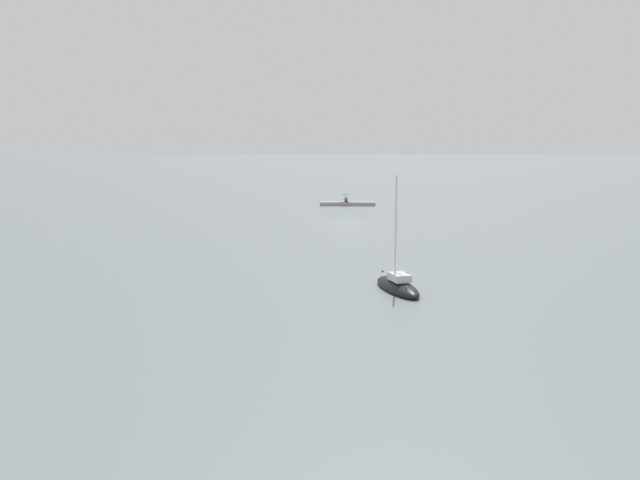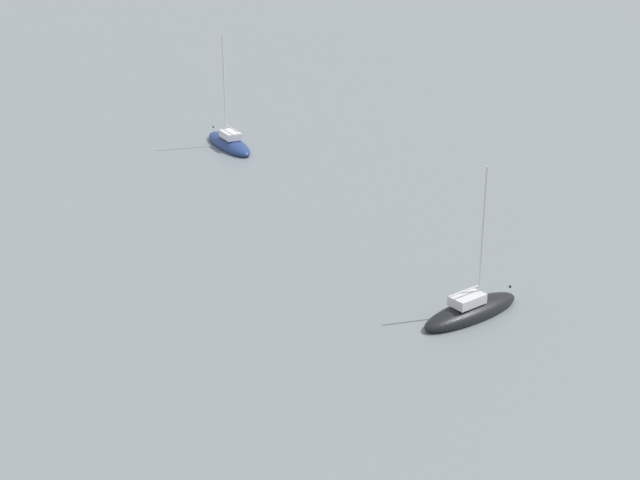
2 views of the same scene
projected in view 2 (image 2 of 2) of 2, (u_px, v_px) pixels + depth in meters
sailboat_black_mid at (470, 311)px, 46.24m from camera, size 3.44×6.12×7.66m
sailboat_navy_far at (229, 143)px, 71.65m from camera, size 6.54×2.76×8.46m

